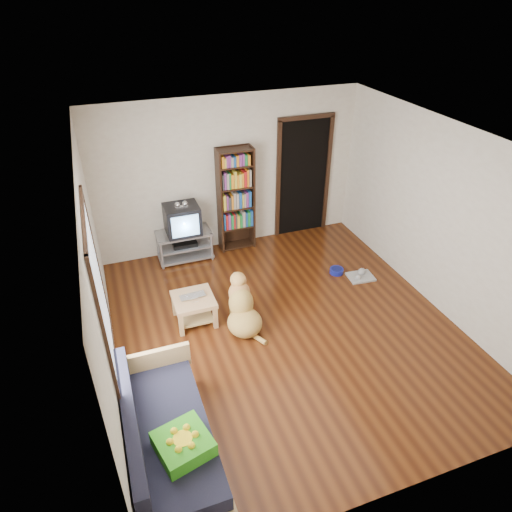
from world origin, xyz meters
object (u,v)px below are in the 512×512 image
object	(u,v)px
grey_rag	(361,277)
crt_tv	(182,219)
green_cushion	(183,444)
dog	(242,309)
laptop	(194,298)
bookshelf	(236,194)
sofa	(167,438)
coffee_table	(194,305)
tv_stand	(185,244)
dog_bowl	(337,271)

from	to	relation	value
grey_rag	crt_tv	bearing A→B (deg)	148.14
green_cushion	dog	distance (m)	2.30
laptop	bookshelf	xyz separation A→B (m)	(1.18, 1.80, 0.59)
laptop	sofa	xyz separation A→B (m)	(-0.74, -1.93, -0.15)
grey_rag	coffee_table	size ratio (longest dim) A/B	0.73
crt_tv	coffee_table	xyz separation A→B (m)	(-0.23, -1.69, -0.46)
crt_tv	sofa	bearing A→B (deg)	-104.93
grey_rag	crt_tv	size ratio (longest dim) A/B	0.69
grey_rag	bookshelf	distance (m)	2.46
laptop	sofa	distance (m)	2.07
green_cushion	dog	size ratio (longest dim) A/B	0.50
coffee_table	green_cushion	bearing A→B (deg)	-105.27
grey_rag	bookshelf	world-z (taller)	bookshelf
laptop	tv_stand	world-z (taller)	tv_stand
grey_rag	sofa	bearing A→B (deg)	-148.95
green_cushion	tv_stand	bearing A→B (deg)	63.43
bookshelf	green_cushion	bearing A→B (deg)	-114.12
bookshelf	dog_bowl	bearing A→B (deg)	-47.67
green_cushion	dog_bowl	world-z (taller)	green_cushion
grey_rag	tv_stand	world-z (taller)	tv_stand
green_cushion	dog_bowl	distance (m)	4.07
sofa	dog_bowl	bearing A→B (deg)	36.40
sofa	grey_rag	bearing A→B (deg)	31.05
dog_bowl	tv_stand	distance (m)	2.56
tv_stand	dog	distance (m)	2.02
grey_rag	tv_stand	xyz separation A→B (m)	(-2.51, 1.54, 0.25)
green_cushion	laptop	size ratio (longest dim) A/B	1.34
dog_bowl	tv_stand	world-z (taller)	tv_stand
green_cushion	sofa	xyz separation A→B (m)	(-0.12, 0.30, -0.24)
laptop	dog_bowl	size ratio (longest dim) A/B	1.59
coffee_table	laptop	bearing A→B (deg)	-90.00
bookshelf	coffee_table	size ratio (longest dim) A/B	3.27
dog_bowl	sofa	world-z (taller)	sofa
coffee_table	dog	world-z (taller)	dog
sofa	crt_tv	bearing A→B (deg)	75.07
tv_stand	bookshelf	world-z (taller)	bookshelf
grey_rag	green_cushion	bearing A→B (deg)	-144.54
bookshelf	dog	xyz separation A→B (m)	(-0.59, -2.08, -0.72)
dog_bowl	coffee_table	distance (m)	2.48
green_cushion	laptop	xyz separation A→B (m)	(0.62, 2.22, -0.08)
tv_stand	crt_tv	size ratio (longest dim) A/B	1.55
green_cushion	tv_stand	distance (m)	4.02
laptop	coffee_table	world-z (taller)	laptop
green_cushion	bookshelf	distance (m)	4.43
sofa	coffee_table	size ratio (longest dim) A/B	3.27
crt_tv	tv_stand	bearing A→B (deg)	-90.00
crt_tv	coffee_table	world-z (taller)	crt_tv
green_cushion	sofa	world-z (taller)	sofa
dog_bowl	tv_stand	bearing A→B (deg)	149.77
green_cushion	laptop	world-z (taller)	green_cushion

